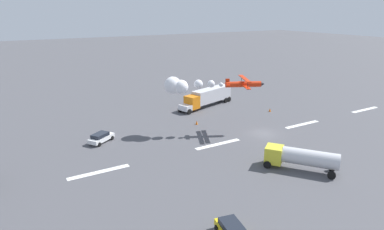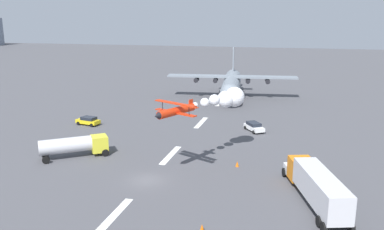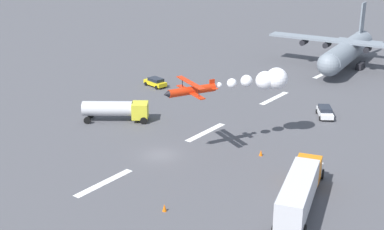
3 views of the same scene
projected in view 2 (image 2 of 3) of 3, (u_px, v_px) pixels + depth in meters
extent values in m
plane|color=#4C4C51|center=(147.00, 180.00, 48.30)|extent=(440.00, 440.00, 0.00)
cube|color=white|center=(113.00, 216.00, 39.55)|extent=(8.00, 0.90, 0.01)
cube|color=white|center=(171.00, 155.00, 57.05)|extent=(8.00, 0.90, 0.01)
cube|color=white|center=(201.00, 123.00, 74.55)|extent=(8.00, 0.90, 0.01)
cube|color=white|center=(220.00, 102.00, 92.05)|extent=(8.00, 0.90, 0.01)
cylinder|color=gray|center=(232.00, 84.00, 96.71)|extent=(23.68, 7.03, 4.17)
sphere|color=gray|center=(230.00, 93.00, 85.47)|extent=(3.96, 3.96, 3.96)
cube|color=gray|center=(232.00, 77.00, 96.26)|extent=(7.00, 30.94, 0.40)
cylinder|color=black|center=(196.00, 80.00, 97.17)|extent=(2.52, 1.39, 1.10)
cylinder|color=black|center=(216.00, 80.00, 96.58)|extent=(2.52, 1.39, 1.10)
cylinder|color=black|center=(248.00, 81.00, 95.60)|extent=(2.52, 1.39, 1.10)
cylinder|color=black|center=(268.00, 81.00, 95.02)|extent=(2.52, 1.39, 1.10)
cube|color=gray|center=(233.00, 59.00, 104.95)|extent=(2.82, 0.65, 6.00)
cube|color=gray|center=(233.00, 77.00, 106.08)|extent=(3.10, 9.18, 0.24)
cube|color=black|center=(242.00, 95.00, 97.98)|extent=(3.30, 1.39, 1.20)
cube|color=black|center=(221.00, 94.00, 98.64)|extent=(3.30, 1.39, 1.20)
cylinder|color=red|center=(176.00, 111.00, 47.84)|extent=(5.74, 3.39, 0.95)
cube|color=red|center=(175.00, 113.00, 47.73)|extent=(3.24, 5.79, 0.12)
cube|color=red|center=(175.00, 103.00, 47.46)|extent=(3.24, 5.79, 0.12)
cylinder|color=black|center=(189.00, 111.00, 46.27)|extent=(0.08, 0.08, 1.12)
cylinder|color=black|center=(162.00, 105.00, 48.92)|extent=(0.08, 0.08, 1.12)
cube|color=red|center=(191.00, 104.00, 49.71)|extent=(0.68, 0.39, 1.10)
cube|color=red|center=(191.00, 107.00, 49.80)|extent=(1.40, 2.06, 0.08)
cone|color=black|center=(157.00, 116.00, 45.39)|extent=(0.98, 1.03, 0.81)
sphere|color=white|center=(195.00, 105.00, 50.75)|extent=(0.70, 0.70, 0.70)
sphere|color=white|center=(205.00, 103.00, 51.75)|extent=(1.21, 1.21, 1.21)
sphere|color=white|center=(214.00, 100.00, 53.35)|extent=(1.48, 1.48, 1.48)
sphere|color=white|center=(226.00, 99.00, 55.70)|extent=(2.36, 2.36, 2.36)
sphere|color=white|center=(235.00, 97.00, 56.28)|extent=(2.80, 2.80, 2.80)
cube|color=silver|center=(295.00, 169.00, 49.00)|extent=(2.27, 2.86, 1.10)
cube|color=orange|center=(301.00, 169.00, 46.88)|extent=(3.03, 3.10, 2.60)
cube|color=silver|center=(321.00, 188.00, 40.48)|extent=(10.84, 5.52, 2.80)
cylinder|color=black|center=(284.00, 172.00, 49.27)|extent=(1.15, 0.66, 1.10)
cylinder|color=black|center=(319.00, 221.00, 37.46)|extent=(1.15, 0.66, 1.10)
cylinder|color=black|center=(324.00, 228.00, 36.29)|extent=(1.15, 0.66, 1.10)
cylinder|color=black|center=(304.00, 172.00, 49.38)|extent=(1.15, 0.66, 1.10)
cylinder|color=black|center=(346.00, 221.00, 37.57)|extent=(1.15, 0.66, 1.10)
cylinder|color=black|center=(351.00, 227.00, 36.40)|extent=(1.15, 0.66, 1.10)
cube|color=yellow|center=(99.00, 143.00, 57.10)|extent=(3.24, 3.20, 2.20)
cylinder|color=silver|center=(65.00, 146.00, 55.37)|extent=(5.86, 6.85, 2.10)
cylinder|color=black|center=(102.00, 148.00, 58.66)|extent=(0.85, 0.99, 1.00)
cylinder|color=black|center=(45.00, 155.00, 55.78)|extent=(0.85, 0.99, 1.00)
cylinder|color=black|center=(105.00, 153.00, 56.50)|extent=(0.85, 0.99, 1.00)
cylinder|color=black|center=(46.00, 160.00, 53.62)|extent=(0.85, 0.99, 1.00)
cube|color=white|center=(254.00, 128.00, 68.84)|extent=(4.67, 3.96, 0.65)
cube|color=#1E232D|center=(254.00, 124.00, 68.88)|extent=(3.12, 2.85, 0.55)
cylinder|color=black|center=(263.00, 131.00, 67.79)|extent=(0.65, 0.54, 0.64)
cylinder|color=black|center=(255.00, 127.00, 70.63)|extent=(0.65, 0.54, 0.64)
cylinder|color=black|center=(254.00, 132.00, 67.21)|extent=(0.65, 0.54, 0.64)
cylinder|color=black|center=(245.00, 128.00, 70.05)|extent=(0.65, 0.54, 0.64)
cube|color=yellow|center=(88.00, 121.00, 72.87)|extent=(2.61, 4.60, 0.65)
cube|color=#1E232D|center=(89.00, 118.00, 72.64)|extent=(2.13, 2.87, 0.55)
cylinder|color=black|center=(78.00, 123.00, 72.80)|extent=(0.34, 0.67, 0.64)
cylinder|color=black|center=(92.00, 125.00, 71.52)|extent=(0.34, 0.67, 0.64)
cylinder|color=black|center=(85.00, 121.00, 74.38)|extent=(0.34, 0.67, 0.64)
cylinder|color=black|center=(98.00, 123.00, 73.09)|extent=(0.34, 0.67, 0.64)
cone|color=orange|center=(202.00, 228.00, 36.68)|extent=(0.44, 0.44, 0.75)
cone|color=orange|center=(237.00, 164.00, 52.62)|extent=(0.44, 0.44, 0.75)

